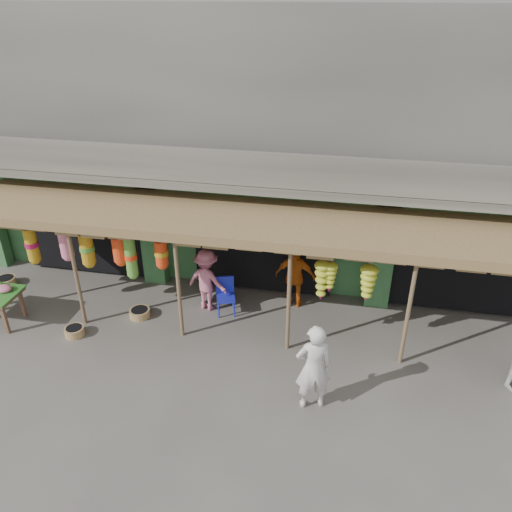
% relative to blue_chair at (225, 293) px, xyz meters
% --- Properties ---
extents(ground, '(80.00, 80.00, 0.00)m').
position_rel_blue_chair_xyz_m(ground, '(0.74, -0.96, -0.53)').
color(ground, '#514C47').
rests_on(ground, ground).
extents(building, '(16.40, 6.80, 7.00)m').
position_rel_blue_chair_xyz_m(building, '(0.73, 3.90, 2.84)').
color(building, gray).
rests_on(building, ground).
extents(awning, '(14.00, 2.70, 2.79)m').
position_rel_blue_chair_xyz_m(awning, '(0.60, -0.16, 2.05)').
color(awning, brown).
rests_on(awning, ground).
extents(blue_chair, '(0.57, 0.58, 0.95)m').
position_rel_blue_chair_xyz_m(blue_chair, '(0.00, 0.00, 0.00)').
color(blue_chair, '#1B23B2').
rests_on(blue_chair, ground).
extents(basket_left, '(0.56, 0.56, 0.22)m').
position_rel_blue_chair_xyz_m(basket_left, '(-6.26, 0.03, -0.42)').
color(basket_left, olive).
rests_on(basket_left, ground).
extents(basket_mid, '(0.61, 0.61, 0.20)m').
position_rel_blue_chair_xyz_m(basket_mid, '(-2.05, -0.65, -0.43)').
color(basket_mid, olive).
rests_on(basket_mid, ground).
extents(basket_right, '(0.59, 0.59, 0.21)m').
position_rel_blue_chair_xyz_m(basket_right, '(-3.26, -1.67, -0.42)').
color(basket_right, '#9F7C4A').
rests_on(basket_right, ground).
extents(person_front, '(0.80, 0.64, 1.89)m').
position_rel_blue_chair_xyz_m(person_front, '(2.44, -2.81, 0.42)').
color(person_front, silver).
rests_on(person_front, ground).
extents(person_vendor, '(1.04, 0.49, 1.73)m').
position_rel_blue_chair_xyz_m(person_vendor, '(1.67, 0.61, 0.33)').
color(person_vendor, '#C85812').
rests_on(person_vendor, ground).
extents(person_shopper, '(1.18, 0.85, 1.65)m').
position_rel_blue_chair_xyz_m(person_shopper, '(-0.49, 0.06, 0.30)').
color(person_shopper, '#CA6B84').
rests_on(person_shopper, ground).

